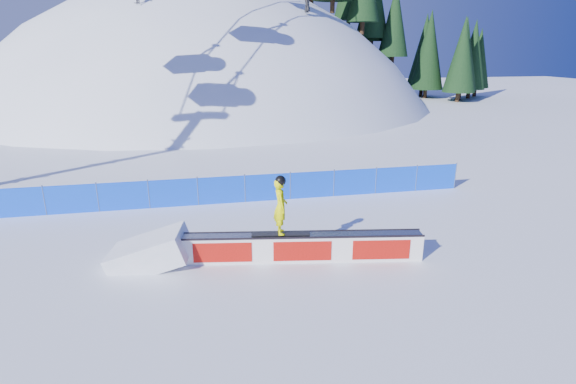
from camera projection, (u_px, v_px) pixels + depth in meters
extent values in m
plane|color=white|center=(231.00, 247.00, 15.16)|extent=(160.00, 160.00, 0.00)
sphere|color=white|center=(211.00, 239.00, 59.85)|extent=(64.00, 64.00, 64.00)
cylinder|color=#322114|center=(336.00, 9.00, 49.09)|extent=(0.50, 0.50, 1.40)
cylinder|color=#322114|center=(317.00, 5.00, 53.93)|extent=(0.50, 0.50, 1.40)
cylinder|color=#322114|center=(337.00, 18.00, 54.60)|extent=(0.50, 0.50, 1.40)
cylinder|color=#322114|center=(356.00, 27.00, 53.03)|extent=(0.50, 0.50, 1.40)
cylinder|color=#322114|center=(371.00, 55.00, 59.19)|extent=(0.50, 0.50, 1.40)
cone|color=black|center=(373.00, 10.00, 57.49)|extent=(4.34, 4.34, 9.86)
cylinder|color=#322114|center=(385.00, 49.00, 51.99)|extent=(0.50, 0.50, 1.40)
cone|color=black|center=(387.00, 9.00, 50.67)|extent=(3.25, 3.25, 7.40)
cylinder|color=#322114|center=(407.00, 74.00, 52.33)|extent=(0.50, 0.50, 1.40)
cone|color=black|center=(411.00, 28.00, 50.79)|extent=(3.90, 3.90, 8.87)
cylinder|color=#322114|center=(398.00, 92.00, 61.59)|extent=(0.50, 0.50, 1.40)
cone|color=black|center=(400.00, 58.00, 60.20)|extent=(3.45, 3.45, 7.84)
cylinder|color=#322114|center=(420.00, 95.00, 57.73)|extent=(0.50, 0.50, 1.40)
cone|color=black|center=(423.00, 53.00, 56.14)|extent=(4.04, 4.04, 9.18)
cylinder|color=#322114|center=(439.00, 98.00, 54.67)|extent=(0.50, 0.50, 1.40)
cone|color=black|center=(443.00, 57.00, 53.21)|extent=(3.67, 3.67, 8.33)
cylinder|color=#322114|center=(431.00, 93.00, 60.39)|extent=(0.50, 0.50, 1.40)
cone|color=black|center=(434.00, 60.00, 59.08)|extent=(3.23, 3.23, 7.35)
cylinder|color=#322114|center=(443.00, 90.00, 64.21)|extent=(0.50, 0.50, 1.40)
cone|color=black|center=(446.00, 53.00, 62.66)|extent=(3.91, 3.91, 8.89)
cylinder|color=#322114|center=(486.00, 95.00, 57.52)|extent=(0.50, 0.50, 1.40)
cone|color=black|center=(490.00, 62.00, 56.27)|extent=(3.06, 3.06, 6.96)
cylinder|color=#322114|center=(489.00, 97.00, 55.59)|extent=(0.50, 0.50, 1.40)
cone|color=black|center=(495.00, 51.00, 53.92)|extent=(4.26, 4.26, 9.69)
cube|color=blue|center=(222.00, 190.00, 19.18)|extent=(22.00, 0.03, 1.20)
cylinder|color=#415276|center=(44.00, 200.00, 17.83)|extent=(0.05, 0.05, 1.30)
cylinder|color=#415276|center=(98.00, 197.00, 18.21)|extent=(0.05, 0.05, 1.30)
cylinder|color=#415276|center=(149.00, 193.00, 18.59)|extent=(0.05, 0.05, 1.30)
cylinder|color=#415276|center=(198.00, 191.00, 18.97)|extent=(0.05, 0.05, 1.30)
cylinder|color=#415276|center=(245.00, 188.00, 19.35)|extent=(0.05, 0.05, 1.30)
cylinder|color=#415276|center=(290.00, 185.00, 19.73)|extent=(0.05, 0.05, 1.30)
cylinder|color=#415276|center=(334.00, 182.00, 20.11)|extent=(0.05, 0.05, 1.30)
cylinder|color=#415276|center=(376.00, 180.00, 20.49)|extent=(0.05, 0.05, 1.30)
cylinder|color=#415276|center=(416.00, 177.00, 20.88)|extent=(0.05, 0.05, 1.30)
cylinder|color=#415276|center=(455.00, 175.00, 21.26)|extent=(0.05, 0.05, 1.30)
cube|color=white|center=(302.00, 248.00, 14.07)|extent=(7.54, 1.67, 0.85)
cube|color=#9496A1|center=(302.00, 235.00, 13.93)|extent=(7.47, 1.68, 0.04)
cube|color=black|center=(303.00, 238.00, 13.69)|extent=(7.47, 1.24, 0.06)
cube|color=black|center=(301.00, 231.00, 14.17)|extent=(7.47, 1.24, 0.06)
cube|color=red|center=(302.00, 251.00, 13.84)|extent=(7.10, 1.17, 0.64)
cube|color=red|center=(301.00, 245.00, 14.30)|extent=(7.10, 1.17, 0.64)
cube|color=black|center=(281.00, 234.00, 13.89)|extent=(1.83, 0.61, 0.03)
imported|color=#EDF700|center=(281.00, 206.00, 13.62)|extent=(0.45, 0.66, 1.74)
sphere|color=black|center=(280.00, 181.00, 13.37)|extent=(0.33, 0.33, 0.33)
imported|color=#252525|center=(307.00, 3.00, 40.57)|extent=(0.80, 0.95, 1.65)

